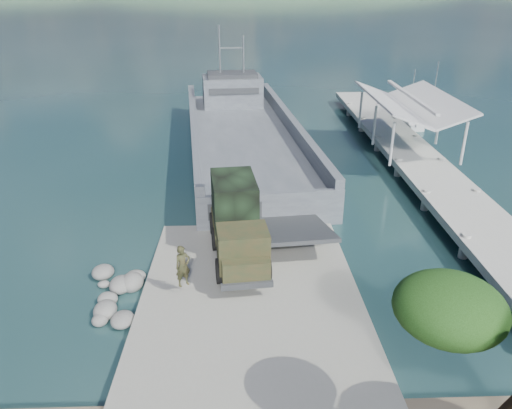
{
  "coord_description": "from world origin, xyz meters",
  "views": [
    {
      "loc": [
        -0.39,
        -18.67,
        13.64
      ],
      "look_at": [
        0.42,
        6.0,
        2.36
      ],
      "focal_mm": 35.0,
      "sensor_mm": 36.0,
      "label": 1
    }
  ],
  "objects_px": {
    "landing_craft": "(244,142)",
    "pier": "(409,144)",
    "military_truck": "(237,221)",
    "sailboat_near": "(409,123)",
    "soldier": "(183,274)",
    "sailboat_far": "(432,113)"
  },
  "relations": [
    {
      "from": "military_truck",
      "to": "sailboat_near",
      "type": "relative_size",
      "value": 1.39
    },
    {
      "from": "landing_craft",
      "to": "military_truck",
      "type": "xyz_separation_m",
      "value": [
        -0.51,
        -17.95,
        1.45
      ]
    },
    {
      "from": "pier",
      "to": "sailboat_near",
      "type": "relative_size",
      "value": 7.69
    },
    {
      "from": "sailboat_far",
      "to": "military_truck",
      "type": "bearing_deg",
      "value": -131.22
    },
    {
      "from": "soldier",
      "to": "sailboat_near",
      "type": "xyz_separation_m",
      "value": [
        19.6,
        29.17,
        -1.19
      ]
    },
    {
      "from": "landing_craft",
      "to": "soldier",
      "type": "distance_m",
      "value": 21.78
    },
    {
      "from": "landing_craft",
      "to": "pier",
      "type": "bearing_deg",
      "value": -20.07
    },
    {
      "from": "sailboat_far",
      "to": "pier",
      "type": "bearing_deg",
      "value": -122.0
    },
    {
      "from": "military_truck",
      "to": "sailboat_near",
      "type": "height_order",
      "value": "sailboat_near"
    },
    {
      "from": "pier",
      "to": "military_truck",
      "type": "relative_size",
      "value": 5.53
    },
    {
      "from": "pier",
      "to": "landing_craft",
      "type": "bearing_deg",
      "value": 165.77
    },
    {
      "from": "landing_craft",
      "to": "soldier",
      "type": "xyz_separation_m",
      "value": [
        -2.92,
        -21.57,
        0.65
      ]
    },
    {
      "from": "military_truck",
      "to": "sailboat_near",
      "type": "distance_m",
      "value": 30.86
    },
    {
      "from": "pier",
      "to": "sailboat_near",
      "type": "distance_m",
      "value": 11.56
    },
    {
      "from": "pier",
      "to": "soldier",
      "type": "xyz_separation_m",
      "value": [
        -16.03,
        -18.25,
        -0.11
      ]
    },
    {
      "from": "pier",
      "to": "sailboat_far",
      "type": "xyz_separation_m",
      "value": [
        7.19,
        14.57,
        -1.28
      ]
    },
    {
      "from": "pier",
      "to": "landing_craft",
      "type": "distance_m",
      "value": 13.55
    },
    {
      "from": "soldier",
      "to": "military_truck",
      "type": "bearing_deg",
      "value": 23.24
    },
    {
      "from": "landing_craft",
      "to": "military_truck",
      "type": "relative_size",
      "value": 4.4
    },
    {
      "from": "military_truck",
      "to": "sailboat_far",
      "type": "bearing_deg",
      "value": 48.44
    },
    {
      "from": "military_truck",
      "to": "sailboat_far",
      "type": "relative_size",
      "value": 1.35
    },
    {
      "from": "sailboat_far",
      "to": "soldier",
      "type": "bearing_deg",
      "value": -131.03
    }
  ]
}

